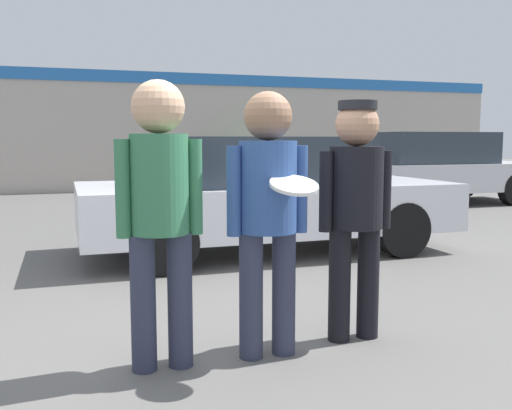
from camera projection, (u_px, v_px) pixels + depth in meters
name	position (u px, v px, depth m)	size (l,w,h in m)	color
ground_plane	(205.00, 346.00, 3.82)	(56.00, 56.00, 0.00)	#5B5956
storefront_building	(97.00, 130.00, 14.75)	(24.00, 0.22, 3.13)	#B2A89E
person_left	(160.00, 200.00, 3.33)	(0.51, 0.34, 1.72)	#2D3347
person_middle_with_frisbee	(268.00, 201.00, 3.53)	(0.53, 0.58, 1.67)	#2D3347
person_right	(356.00, 198.00, 3.84)	(0.53, 0.36, 1.63)	black
parked_car_near	(264.00, 194.00, 6.97)	(4.45, 1.94, 1.40)	silver
parked_car_far	(431.00, 168.00, 12.06)	(4.64, 1.84, 1.51)	silver
shrub	(246.00, 167.00, 15.32)	(1.22, 1.22, 1.22)	#387A3D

